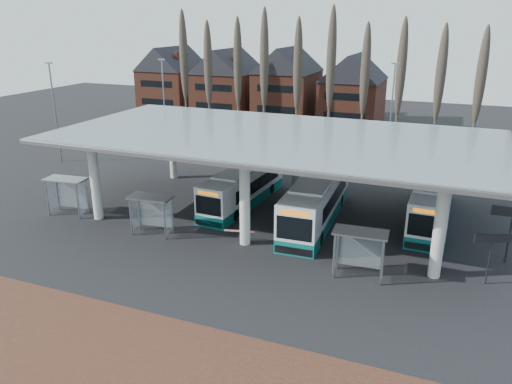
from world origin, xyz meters
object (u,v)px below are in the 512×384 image
at_px(bus_2, 316,200).
at_px(bus_3, 433,200).
at_px(shelter_1, 152,206).
at_px(shelter_2, 360,243).
at_px(bus_1, 243,187).
at_px(shelter_0, 68,188).

xyz_separation_m(bus_2, bus_3, (7.95, 3.43, -0.07)).
relative_size(shelter_1, shelter_2, 0.98).
xyz_separation_m(bus_3, shelter_2, (-3.42, -10.59, 0.54)).
xyz_separation_m(bus_1, shelter_0, (-11.53, -7.03, 0.65)).
xyz_separation_m(shelter_0, shelter_1, (8.01, -0.77, -0.08)).
bearing_deg(bus_2, bus_3, 20.86).
relative_size(bus_2, bus_3, 1.05).
height_order(bus_2, shelter_1, bus_2).
bearing_deg(bus_3, shelter_2, -106.73).
bearing_deg(bus_1, bus_3, 11.35).
relative_size(bus_2, shelter_0, 3.82).
relative_size(bus_2, shelter_1, 3.98).
bearing_deg(bus_1, shelter_1, -111.01).
height_order(bus_3, shelter_2, bus_3).
bearing_deg(bus_3, bus_1, -170.79).
distance_m(bus_3, shelter_0, 27.48).
height_order(bus_1, shelter_0, bus_1).
distance_m(bus_3, shelter_1, 20.45).
xyz_separation_m(bus_2, shelter_0, (-17.98, -5.64, 0.48)).
bearing_deg(shelter_0, shelter_2, -10.10).
height_order(bus_2, bus_3, bus_2).
bearing_deg(shelter_2, shelter_1, 173.49).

